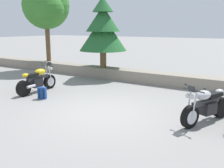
{
  "coord_description": "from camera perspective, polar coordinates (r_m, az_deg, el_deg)",
  "views": [
    {
      "loc": [
        4.28,
        -6.24,
        2.64
      ],
      "look_at": [
        -0.35,
        1.2,
        0.65
      ],
      "focal_mm": 39.91,
      "sensor_mm": 36.0,
      "label": 1
    }
  ],
  "objects": [
    {
      "name": "motorcycle_silver_centre",
      "position": [
        7.52,
        20.73,
        -4.72
      ],
      "size": [
        1.05,
        1.96,
        1.18
      ],
      "color": "black",
      "rests_on": "ground"
    },
    {
      "name": "motorcycle_yellow_near_left",
      "position": [
        10.81,
        -16.68,
        0.75
      ],
      "size": [
        0.67,
        2.06,
        1.18
      ],
      "color": "black",
      "rests_on": "ground"
    },
    {
      "name": "pine_tree_mid_left",
      "position": [
        13.27,
        -2.09,
        12.67
      ],
      "size": [
        2.49,
        2.49,
        3.67
      ],
      "color": "brown",
      "rests_on": "stone_wall"
    },
    {
      "name": "ground_plane",
      "position": [
        8.01,
        -2.41,
        -6.46
      ],
      "size": [
        120.0,
        120.0,
        0.0
      ],
      "primitive_type": "plane",
      "color": "gray"
    },
    {
      "name": "stone_wall",
      "position": [
        12.07,
        10.52,
        1.29
      ],
      "size": [
        36.0,
        0.8,
        0.55
      ],
      "primitive_type": "cube",
      "color": "gray",
      "rests_on": "ground"
    },
    {
      "name": "leafy_tree_far_left",
      "position": [
        16.27,
        -14.79,
        16.79
      ],
      "size": [
        3.0,
        2.85,
        4.84
      ],
      "color": "brown",
      "rests_on": "stone_wall"
    },
    {
      "name": "rider_backpack",
      "position": [
        9.78,
        -15.7,
        -1.88
      ],
      "size": [
        0.35,
        0.34,
        0.47
      ],
      "color": "navy",
      "rests_on": "ground"
    }
  ]
}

